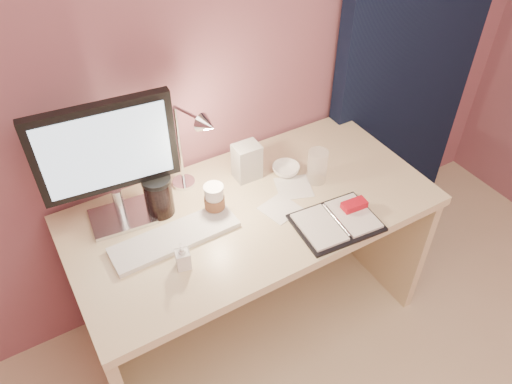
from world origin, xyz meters
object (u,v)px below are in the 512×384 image
monitor (107,155)px  dark_jar (159,197)px  clear_cup (317,166)px  bowl (286,169)px  product_box (247,161)px  keyboard (175,237)px  desk_lamp (179,150)px  desk (244,235)px  planner (338,221)px  lotion_bottle (183,256)px  coffee_cup (214,200)px

monitor → dark_jar: monitor is taller
clear_cup → bowl: bearing=129.1°
clear_cup → product_box: bearing=145.0°
keyboard → desk_lamp: 0.31m
desk → monitor: size_ratio=2.81×
bowl → dark_jar: 0.54m
desk → dark_jar: (-0.31, 0.08, 0.30)m
planner → clear_cup: bearing=77.5°
monitor → desk: bearing=-8.3°
desk → lotion_bottle: bearing=-148.9°
clear_cup → product_box: size_ratio=0.91×
dark_jar → lotion_bottle: bearing=-97.2°
coffee_cup → product_box: size_ratio=0.80×
planner → clear_cup: clear_cup is taller
clear_cup → product_box: product_box is taller
monitor → keyboard: monitor is taller
product_box → desk_lamp: 0.32m
dark_jar → clear_cup: bearing=-13.4°
desk → monitor: 0.70m
lotion_bottle → coffee_cup: bearing=41.1°
clear_cup → bowl: size_ratio=1.24×
coffee_cup → lotion_bottle: bearing=-138.9°
bowl → planner: bearing=-88.9°
desk → coffee_cup: bearing=-170.0°
bowl → lotion_bottle: bearing=-156.9°
planner → lotion_bottle: (-0.57, 0.10, 0.04)m
lotion_bottle → dark_jar: (0.04, 0.29, 0.02)m
desk → coffee_cup: coffee_cup is taller
desk_lamp → keyboard: bearing=-145.3°
planner → desk_lamp: desk_lamp is taller
bowl → dark_jar: bearing=175.1°
lotion_bottle → product_box: bearing=35.9°
clear_cup → keyboard: bearing=-179.0°
coffee_cup → product_box: 0.24m
coffee_cup → desk: bearing=10.0°
bowl → product_box: (-0.15, 0.06, 0.06)m
keyboard → lotion_bottle: size_ratio=4.39×
clear_cup → desk_lamp: (-0.51, 0.16, 0.17)m
bowl → lotion_bottle: lotion_bottle is taller
desk → desk_lamp: desk_lamp is taller
dark_jar → desk: bearing=-14.1°
monitor → coffee_cup: bearing=-17.7°
desk → clear_cup: (0.30, -0.07, 0.30)m
lotion_bottle → desk_lamp: (0.14, 0.30, 0.19)m
coffee_cup → lotion_bottle: coffee_cup is taller
bowl → lotion_bottle: size_ratio=1.07×
product_box → desk_lamp: (-0.28, -0.00, 0.16)m
coffee_cup → lotion_bottle: 0.28m
desk_lamp → monitor: bearing=153.7°
keyboard → bowl: size_ratio=4.10×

